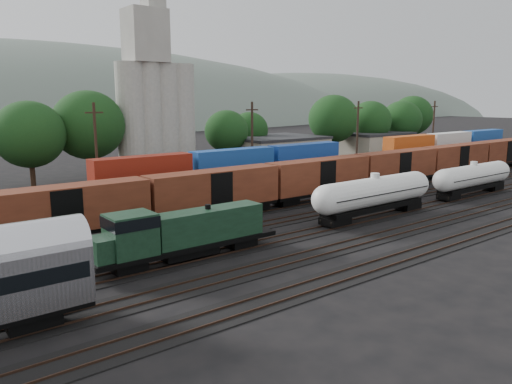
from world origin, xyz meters
TOP-DOWN VIEW (x-y plane):
  - ground at (0.00, 0.00)m, footprint 600.00×600.00m
  - tracks at (0.00, 0.00)m, footprint 180.00×33.20m
  - green_locomotive at (-16.06, -5.00)m, footprint 15.60×2.75m
  - tank_car_a at (7.28, -5.00)m, footprint 17.30×3.10m
  - tank_car_b at (27.11, -5.00)m, footprint 16.13×2.89m
  - orange_locomotive at (-9.99, 10.00)m, footprint 16.05×2.68m
  - boxcar_string at (16.95, 5.00)m, footprint 184.40×2.90m
  - container_wall at (4.54, 15.00)m, footprint 166.23×2.60m
  - grain_silo at (3.28, 36.00)m, footprint 13.40×5.00m
  - industrial_sheds at (6.63, 35.25)m, footprint 119.38×17.26m
  - tree_band at (4.67, 37.97)m, footprint 164.52×18.46m
  - utility_poles at (0.00, 22.00)m, footprint 122.20×0.36m
  - distant_hills at (23.92, 260.00)m, footprint 860.00×286.00m

SIDE VIEW (x-z plane):
  - distant_hills at x=23.92m, z-range -85.56..44.44m
  - ground at x=0.00m, z-range 0.00..0.00m
  - tracks at x=0.00m, z-range -0.05..0.15m
  - orange_locomotive at x=-9.99m, z-range 0.30..4.32m
  - green_locomotive at x=-16.06m, z-range 0.31..4.44m
  - tank_car_b at x=27.11m, z-range 0.41..4.64m
  - industrial_sheds at x=6.63m, z-range 0.01..5.11m
  - tank_car_a at x=7.28m, z-range 0.43..4.96m
  - container_wall at x=4.54m, z-range -0.16..5.64m
  - boxcar_string at x=16.95m, z-range 1.02..5.22m
  - utility_poles at x=0.00m, z-range 0.21..12.21m
  - tree_band at x=4.67m, z-range 0.80..14.47m
  - grain_silo at x=3.28m, z-range -3.24..25.76m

